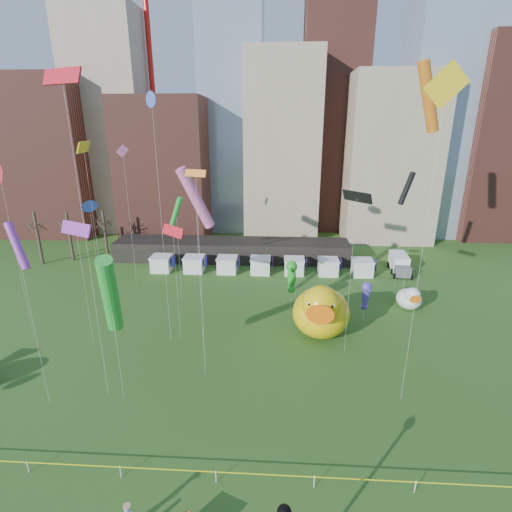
# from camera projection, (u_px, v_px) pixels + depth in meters

# --- Properties ---
(ground) EXTENTS (160.00, 160.00, 0.00)m
(ground) POSITION_uv_depth(u_px,v_px,m) (216.00, 482.00, 23.76)
(ground) COLOR #2D531A
(ground) RESTS_ON ground
(skyline) EXTENTS (101.00, 23.00, 68.00)m
(skyline) POSITION_uv_depth(u_px,v_px,m) (274.00, 123.00, 74.56)
(skyline) COLOR brown
(skyline) RESTS_ON ground
(pavilion) EXTENTS (38.00, 6.00, 3.20)m
(pavilion) POSITION_uv_depth(u_px,v_px,m) (232.00, 250.00, 63.21)
(pavilion) COLOR black
(pavilion) RESTS_ON ground
(vendor_tents) EXTENTS (33.24, 2.80, 2.40)m
(vendor_tents) POSITION_uv_depth(u_px,v_px,m) (261.00, 266.00, 57.41)
(vendor_tents) COLOR white
(vendor_tents) RESTS_ON ground
(bare_trees) EXTENTS (8.44, 6.44, 8.50)m
(bare_trees) POSITION_uv_depth(u_px,v_px,m) (71.00, 236.00, 62.53)
(bare_trees) COLOR #382B21
(bare_trees) RESTS_ON ground
(caution_tape) EXTENTS (50.00, 0.06, 0.90)m
(caution_tape) POSITION_uv_depth(u_px,v_px,m) (216.00, 474.00, 23.55)
(caution_tape) COLOR white
(caution_tape) RESTS_ON ground
(big_duck) EXTENTS (6.94, 8.62, 6.30)m
(big_duck) POSITION_uv_depth(u_px,v_px,m) (321.00, 311.00, 39.52)
(big_duck) COLOR yellow
(big_duck) RESTS_ON ground
(small_duck) EXTENTS (2.92, 3.96, 3.07)m
(small_duck) POSITION_uv_depth(u_px,v_px,m) (410.00, 298.00, 45.91)
(small_duck) COLOR white
(small_duck) RESTS_ON ground
(seahorse_green) EXTENTS (1.66, 1.90, 6.15)m
(seahorse_green) POSITION_uv_depth(u_px,v_px,m) (292.00, 274.00, 44.87)
(seahorse_green) COLOR silver
(seahorse_green) RESTS_ON ground
(seahorse_purple) EXTENTS (1.28, 1.52, 4.70)m
(seahorse_purple) POSITION_uv_depth(u_px,v_px,m) (366.00, 294.00, 42.53)
(seahorse_purple) COLOR silver
(seahorse_purple) RESTS_ON ground
(box_truck) EXTENTS (2.88, 6.30, 2.61)m
(box_truck) POSITION_uv_depth(u_px,v_px,m) (399.00, 263.00, 57.82)
(box_truck) COLOR white
(box_truck) RESTS_ON ground
(kite_0) EXTENTS (3.19, 1.72, 24.34)m
(kite_0) POSITION_uv_depth(u_px,v_px,m) (62.00, 79.00, 24.10)
(kite_0) COLOR silver
(kite_0) RESTS_ON ground
(kite_1) EXTENTS (3.32, 2.46, 17.74)m
(kite_1) POSITION_uv_depth(u_px,v_px,m) (196.00, 198.00, 33.29)
(kite_1) COLOR silver
(kite_1) RESTS_ON ground
(kite_2) EXTENTS (2.23, 2.61, 15.64)m
(kite_2) POSITION_uv_depth(u_px,v_px,m) (357.00, 198.00, 32.78)
(kite_2) COLOR silver
(kite_2) RESTS_ON ground
(kite_3) EXTENTS (2.24, 1.58, 13.07)m
(kite_3) POSITION_uv_depth(u_px,v_px,m) (176.00, 212.00, 46.05)
(kite_3) COLOR silver
(kite_3) RESTS_ON ground
(kite_4) EXTENTS (2.88, 0.26, 24.70)m
(kite_4) POSITION_uv_depth(u_px,v_px,m) (445.00, 94.00, 23.65)
(kite_4) COLOR silver
(kite_4) RESTS_ON ground
(kite_5) EXTENTS (1.05, 1.39, 11.68)m
(kite_5) POSITION_uv_depth(u_px,v_px,m) (89.00, 206.00, 50.71)
(kite_5) COLOR silver
(kite_5) RESTS_ON ground
(kite_6) EXTENTS (4.01, 3.32, 27.10)m
(kite_6) POSITION_uv_depth(u_px,v_px,m) (428.00, 98.00, 38.60)
(kite_6) COLOR silver
(kite_6) RESTS_ON ground
(kite_7) EXTENTS (1.95, 1.50, 14.73)m
(kite_7) POSITION_uv_depth(u_px,v_px,m) (17.00, 246.00, 26.37)
(kite_7) COLOR silver
(kite_7) RESTS_ON ground
(kite_9) EXTENTS (1.36, 0.91, 18.74)m
(kite_9) POSITION_uv_depth(u_px,v_px,m) (123.00, 159.00, 48.85)
(kite_9) COLOR silver
(kite_9) RESTS_ON ground
(kite_10) EXTENTS (2.25, 1.87, 15.84)m
(kite_10) POSITION_uv_depth(u_px,v_px,m) (407.00, 188.00, 45.61)
(kite_10) COLOR silver
(kite_10) RESTS_ON ground
(kite_11) EXTENTS (2.62, 4.29, 12.54)m
(kite_11) POSITION_uv_depth(u_px,v_px,m) (110.00, 296.00, 28.33)
(kite_11) COLOR silver
(kite_11) RESTS_ON ground
(kite_12) EXTENTS (1.19, 3.70, 19.46)m
(kite_12) POSITION_uv_depth(u_px,v_px,m) (84.00, 148.00, 38.53)
(kite_12) COLOR silver
(kite_12) RESTS_ON ground
(kite_13) EXTENTS (1.00, 1.13, 23.68)m
(kite_13) POSITION_uv_depth(u_px,v_px,m) (152.00, 102.00, 32.34)
(kite_13) COLOR silver
(kite_13) RESTS_ON ground
(kite_14) EXTENTS (1.76, 0.89, 17.82)m
(kite_14) POSITION_uv_depth(u_px,v_px,m) (196.00, 178.00, 28.71)
(kite_14) COLOR silver
(kite_14) RESTS_ON ground
(kite_15) EXTENTS (3.70, 2.21, 12.59)m
(kite_15) POSITION_uv_depth(u_px,v_px,m) (76.00, 229.00, 35.06)
(kite_15) COLOR silver
(kite_15) RESTS_ON ground
(kite_16) EXTENTS (2.65, 2.36, 12.00)m
(kite_16) POSITION_uv_depth(u_px,v_px,m) (173.00, 232.00, 36.12)
(kite_16) COLOR silver
(kite_16) RESTS_ON ground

